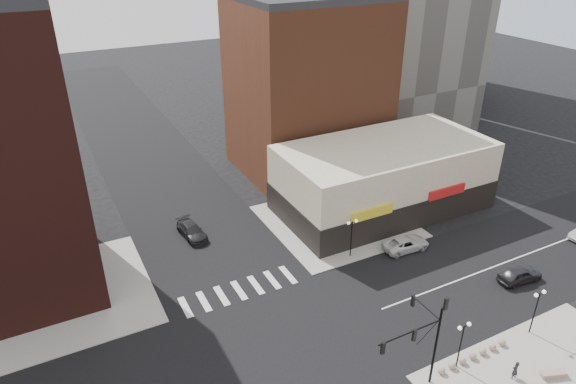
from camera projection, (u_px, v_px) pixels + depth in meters
ground at (280, 348)px, 40.84m from camera, size 240.00×240.00×0.00m
road_ew at (280, 348)px, 40.83m from camera, size 200.00×14.00×0.02m
road_ns at (280, 348)px, 40.83m from camera, size 14.00×200.00×0.02m
sidewalk_nw at (64, 297)px, 46.28m from camera, size 15.00×15.00×0.12m
sidewalk_ne at (337, 221)px, 58.13m from camera, size 15.00×15.00×0.12m
building_ne_midrise at (308, 88)px, 66.69m from camera, size 18.00×15.00×22.00m
building_ne_row at (383, 182)px, 59.68m from camera, size 24.20×12.20×8.00m
traffic_signal at (424, 333)px, 35.34m from camera, size 5.59×3.09×7.77m
street_lamp_se_a at (463, 335)px, 37.52m from camera, size 1.22×0.32×4.16m
street_lamp_se_b at (538, 302)px, 40.79m from camera, size 1.22×0.32×4.16m
street_lamp_ne at (352, 229)px, 50.50m from camera, size 1.22×0.32×4.16m
bollard_row at (473, 356)px, 39.53m from camera, size 6.87×0.57×0.57m
white_suv at (406, 244)px, 52.91m from camera, size 5.12×2.62×1.38m
dark_sedan_east at (520, 275)px, 48.15m from camera, size 4.54×2.18×1.50m
dark_sedan_north at (192, 231)px, 55.09m from camera, size 2.54×5.13×1.43m
pedestrian at (515, 370)px, 37.65m from camera, size 0.58×0.38×1.57m
stone_bench at (553, 374)px, 38.00m from camera, size 2.05×1.25×0.46m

